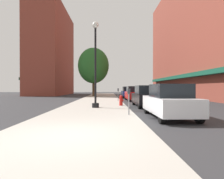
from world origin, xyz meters
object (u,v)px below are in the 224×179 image
(fire_hydrant, at_px, (121,100))
(tree_near, at_px, (93,66))
(parking_meter_near, at_px, (129,98))
(car_white, at_px, (169,101))
(lamppost, at_px, (95,63))
(car_red, at_px, (134,94))
(car_blue, at_px, (128,92))
(parking_meter_far, at_px, (118,93))
(car_black, at_px, (146,96))

(fire_hydrant, relative_size, tree_near, 0.10)
(fire_hydrant, height_order, parking_meter_near, parking_meter_near)
(tree_near, height_order, car_white, tree_near)
(fire_hydrant, bearing_deg, lamppost, -141.26)
(car_white, bearing_deg, car_red, 87.71)
(lamppost, bearing_deg, car_blue, 76.22)
(parking_meter_near, height_order, parking_meter_far, same)
(tree_near, bearing_deg, lamppost, -85.38)
(parking_meter_far, bearing_deg, lamppost, -106.01)
(fire_hydrant, height_order, car_black, car_black)
(parking_meter_far, distance_m, car_red, 2.96)
(lamppost, xyz_separation_m, tree_near, (-1.53, 19.00, 1.95))
(fire_hydrant, bearing_deg, parking_meter_near, -89.46)
(lamppost, height_order, car_red, lamppost)
(car_white, bearing_deg, fire_hydrant, 107.95)
(car_black, relative_size, car_blue, 1.00)
(fire_hydrant, relative_size, car_red, 0.18)
(parking_meter_near, bearing_deg, parking_meter_far, 90.00)
(car_blue, bearing_deg, car_black, -91.39)
(fire_hydrant, height_order, tree_near, tree_near)
(parking_meter_near, bearing_deg, lamppost, 117.68)
(tree_near, relative_size, car_blue, 1.85)
(car_black, bearing_deg, car_white, -92.22)
(fire_hydrant, relative_size, car_white, 0.18)
(parking_meter_far, bearing_deg, car_white, -79.57)
(parking_meter_far, relative_size, car_white, 0.30)
(car_red, bearing_deg, parking_meter_far, -130.63)
(fire_hydrant, bearing_deg, car_white, -69.76)
(parking_meter_far, xyz_separation_m, car_red, (1.95, 2.22, -0.14))
(parking_meter_near, distance_m, tree_near, 23.29)
(car_red, bearing_deg, tree_near, 118.73)
(fire_hydrant, distance_m, car_white, 5.78)
(car_white, xyz_separation_m, car_red, (0.00, 12.82, 0.00))
(lamppost, distance_m, car_white, 6.00)
(fire_hydrant, relative_size, parking_meter_near, 0.60)
(parking_meter_near, relative_size, car_red, 0.30)
(car_blue, bearing_deg, car_white, -91.39)
(lamppost, distance_m, car_black, 4.85)
(tree_near, bearing_deg, car_white, -76.75)
(lamppost, height_order, parking_meter_far, lamppost)
(parking_meter_near, xyz_separation_m, tree_near, (-3.45, 22.65, 4.20))
(car_black, bearing_deg, fire_hydrant, -176.67)
(parking_meter_near, xyz_separation_m, car_red, (1.95, 12.54, -0.14))
(car_white, height_order, car_blue, same)
(tree_near, height_order, car_blue, tree_near)
(tree_near, relative_size, car_black, 1.85)
(car_blue, bearing_deg, parking_meter_near, -97.12)
(parking_meter_far, height_order, car_blue, car_blue)
(car_blue, bearing_deg, lamppost, -105.16)
(parking_meter_far, xyz_separation_m, car_blue, (1.95, 9.09, -0.14))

